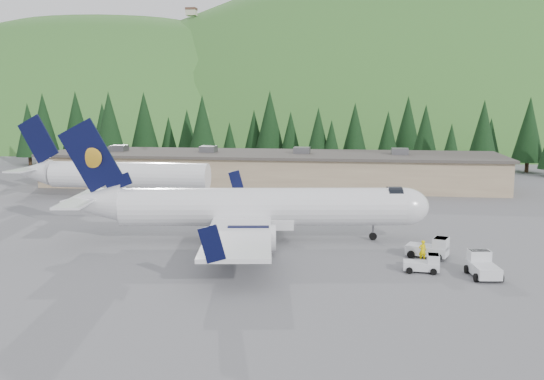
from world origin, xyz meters
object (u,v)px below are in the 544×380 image
Objects in this scene: baggage_tug_a at (425,264)px; terminal_building at (270,169)px; baggage_tug_b at (431,248)px; ramp_worker at (422,251)px; second_airliner at (109,174)px; airliner at (252,208)px; baggage_tug_c at (482,266)px.

terminal_building reaches higher than baggage_tug_a.
baggage_tug_b reaches higher than ramp_worker.
second_airliner is 25.55m from terminal_building.
airliner is 17.77m from baggage_tug_a.
ramp_worker is (39.31, -27.61, -2.43)m from second_airliner.
airliner is at bearing -84.03° from terminal_building.
second_airliner is 0.39× the size of terminal_building.
second_airliner reaches higher than baggage_tug_a.
ramp_worker is at bearing -35.08° from second_airliner.
terminal_building is at bearing 87.15° from airliner.
second_airliner is 48.10m from ramp_worker.
ramp_worker is at bearing -104.60° from baggage_tug_b.
baggage_tug_c is (19.49, -9.33, -2.29)m from airliner.
baggage_tug_a is 1.55× the size of ramp_worker.
baggage_tug_a is 0.73× the size of baggage_tug_b.
airliner is 38.37m from terminal_building.
second_airliner is 15.43× the size of ramp_worker.
terminal_building is at bearing -82.46° from ramp_worker.
baggage_tug_a is 0.04× the size of terminal_building.
baggage_tug_a is at bearing -38.70° from airliner.
airliner reaches higher than baggage_tug_c.
airliner is 21.73m from baggage_tug_c.
airliner reaches higher than terminal_building.
airliner is 16.93m from baggage_tug_b.
baggage_tug_b reaches higher than baggage_tug_a.
baggage_tug_a is 3.33m from ramp_worker.
terminal_building reaches higher than ramp_worker.
airliner is 9.31× the size of baggage_tug_b.
baggage_tug_a is 4.27m from baggage_tug_c.
baggage_tug_b is at bearing 24.74° from baggage_tug_c.
second_airliner is 48.10m from baggage_tug_b.
baggage_tug_c reaches higher than baggage_tug_b.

